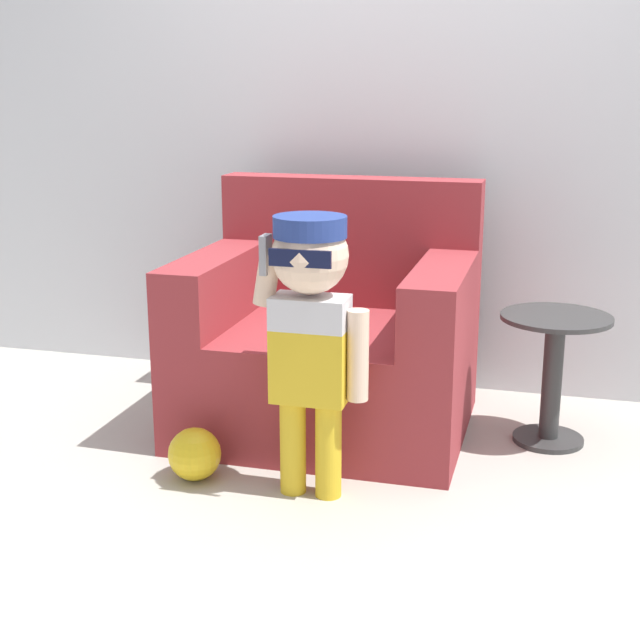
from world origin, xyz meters
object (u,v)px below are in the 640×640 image
(armchair, at_px, (331,344))
(toy_ball, at_px, (195,454))
(person_child, at_px, (311,313))
(side_table, at_px, (553,367))

(armchair, xyz_separation_m, toy_ball, (-0.34, -0.66, -0.25))
(toy_ball, bearing_deg, person_child, -0.45)
(side_table, bearing_deg, toy_ball, -150.40)
(person_child, height_order, toy_ball, person_child)
(armchair, relative_size, side_table, 2.16)
(side_table, relative_size, toy_ball, 2.72)
(armchair, xyz_separation_m, person_child, (0.10, -0.66, 0.30))
(person_child, xyz_separation_m, side_table, (0.79, 0.70, -0.34))
(armchair, bearing_deg, toy_ball, -116.99)
(side_table, height_order, toy_ball, side_table)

